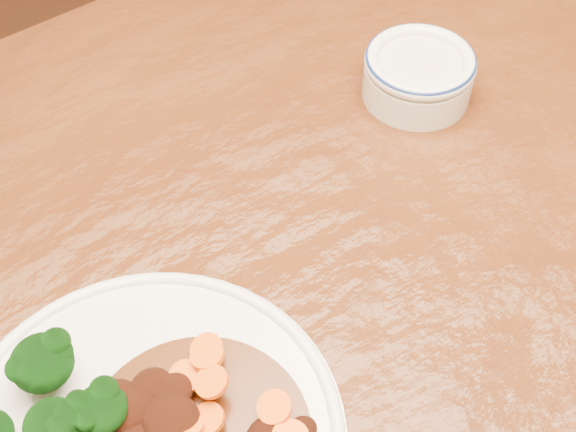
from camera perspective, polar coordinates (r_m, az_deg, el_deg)
dining_table at (r=0.79m, az=3.16°, el=-5.02°), size 1.54×0.98×0.75m
broccoli_florets at (r=0.61m, az=-17.32°, el=-13.73°), size 0.12×0.12×0.05m
dip_bowl at (r=0.85m, az=9.27°, el=9.99°), size 0.12×0.12×0.05m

